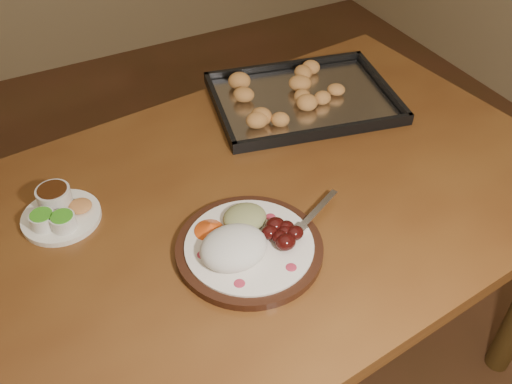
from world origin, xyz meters
TOP-DOWN VIEW (x-y plane):
  - ground at (0.00, 0.00)m, footprint 4.00×4.00m
  - dining_table at (0.11, -0.18)m, footprint 1.59×1.05m
  - dinner_plate at (0.04, -0.32)m, footprint 0.38×0.29m
  - condiment_saucer at (-0.27, -0.05)m, footprint 0.16×0.16m
  - baking_tray at (0.42, 0.09)m, footprint 0.54×0.44m

SIDE VIEW (x-z plane):
  - ground at x=0.00m, z-range 0.00..0.00m
  - dining_table at x=0.11m, z-range 0.28..1.03m
  - baking_tray at x=0.42m, z-range 0.74..0.79m
  - condiment_saucer at x=-0.27m, z-range 0.74..0.80m
  - dinner_plate at x=0.04m, z-range 0.74..0.81m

